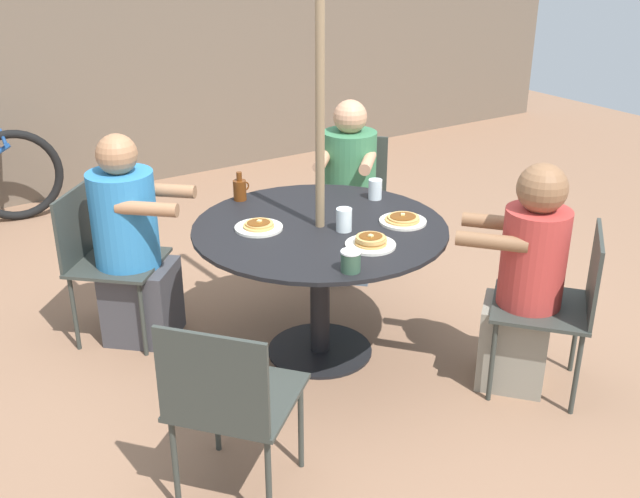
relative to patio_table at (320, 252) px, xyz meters
name	(u,v)px	position (x,y,z in m)	size (l,w,h in m)	color
ground_plane	(320,351)	(0.00, 0.00, -0.58)	(12.00, 12.00, 0.00)	#8C664C
back_fence	(108,90)	(0.00, 3.22, 0.25)	(10.00, 0.06, 1.67)	brown
patio_table	(320,252)	(0.00, 0.00, 0.00)	(1.27, 1.27, 0.72)	black
umbrella_pole	(320,130)	(0.00, 0.00, 0.63)	(0.04, 0.04, 2.42)	#846B4C
patio_chair_north	(103,253)	(-0.87, 0.79, -0.09)	(0.63, 0.63, 0.83)	#333833
diner_north	(132,249)	(-0.74, 0.68, -0.06)	(0.58, 0.57, 1.14)	#3D3D42
patio_chair_east	(229,398)	(-0.90, -0.76, -0.09)	(0.63, 0.63, 0.83)	#333833
patio_chair_south	(560,299)	(0.76, -0.89, -0.09)	(0.63, 0.63, 0.83)	#333833
diner_south	(525,285)	(0.65, -0.77, -0.04)	(0.53, 0.55, 1.14)	gray
patio_chair_west	(352,192)	(0.80, 0.86, -0.09)	(0.63, 0.63, 0.83)	#333833
diner_west	(348,197)	(0.69, 0.74, -0.07)	(0.56, 0.56, 1.13)	slate
pancake_plate_a	(403,220)	(0.37, -0.19, 0.16)	(0.24, 0.24, 0.04)	silver
pancake_plate_b	(371,242)	(0.06, -0.34, 0.16)	(0.24, 0.24, 0.06)	silver
pancake_plate_c	(259,226)	(-0.27, 0.13, 0.15)	(0.24, 0.24, 0.04)	silver
syrup_bottle	(240,189)	(-0.16, 0.55, 0.20)	(0.09, 0.07, 0.16)	#602D0F
coffee_cup	(351,261)	(-0.17, -0.51, 0.19)	(0.09, 0.09, 0.10)	#33513D
drinking_glass_a	(375,189)	(0.46, 0.17, 0.20)	(0.07, 0.07, 0.11)	silver
drinking_glass_b	(344,220)	(0.07, -0.11, 0.20)	(0.08, 0.08, 0.11)	silver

